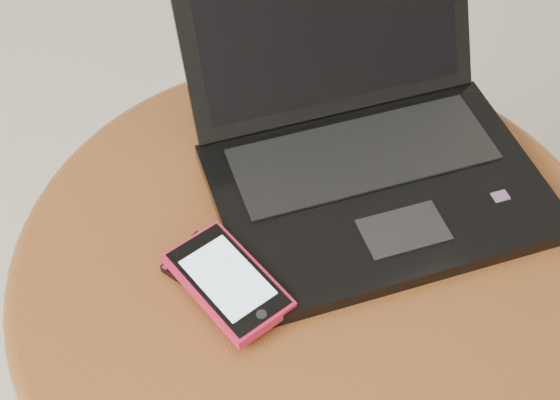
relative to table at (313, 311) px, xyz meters
name	(u,v)px	position (x,y,z in m)	size (l,w,h in m)	color
table	(313,311)	(0.00, 0.00, 0.00)	(0.62, 0.62, 0.49)	brown
laptop	(364,141)	(0.10, 0.09, 0.14)	(0.37, 0.37, 0.20)	black
phone_black	(220,277)	(-0.10, 0.01, 0.11)	(0.10, 0.12, 0.01)	black
phone_pink	(228,282)	(-0.10, 0.00, 0.12)	(0.10, 0.14, 0.02)	red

